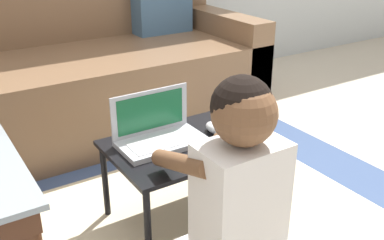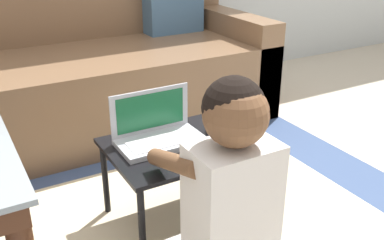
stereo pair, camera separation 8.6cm
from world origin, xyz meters
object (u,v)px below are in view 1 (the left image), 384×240
at_px(laptop_desk, 183,152).
at_px(computer_mouse, 215,128).
at_px(laptop, 159,135).
at_px(person_seated, 239,196).
at_px(couch, 78,73).

bearing_deg(laptop_desk, computer_mouse, 4.39).
height_order(laptop, computer_mouse, laptop).
height_order(laptop_desk, computer_mouse, computer_mouse).
bearing_deg(laptop, laptop_desk, -35.45).
distance_m(laptop_desk, computer_mouse, 0.16).
bearing_deg(person_seated, couch, 89.04).
bearing_deg(laptop, person_seated, -86.24).
height_order(computer_mouse, person_seated, person_seated).
relative_size(laptop_desk, computer_mouse, 5.36).
distance_m(laptop_desk, laptop, 0.11).
relative_size(couch, laptop, 6.36).
relative_size(laptop_desk, laptop, 1.73).
distance_m(laptop_desk, person_seated, 0.39).
xyz_separation_m(computer_mouse, person_seated, (-0.20, -0.40, -0.02)).
bearing_deg(couch, person_seated, -90.96).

